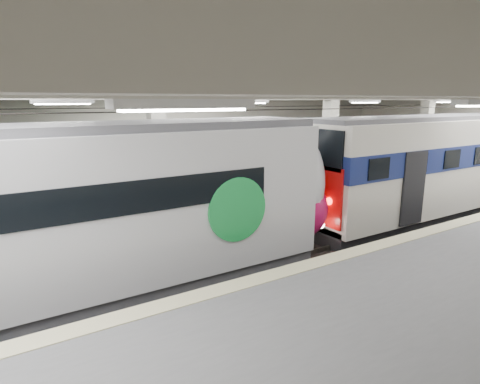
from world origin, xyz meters
TOP-DOWN VIEW (x-y plane):
  - station_hall at (0.00, -1.74)m, footprint 36.00×24.00m
  - modern_emu at (-4.80, -0.00)m, footprint 13.81×2.85m
  - older_rer at (8.08, 0.00)m, footprint 13.21×2.92m
  - far_train at (-6.51, 5.50)m, footprint 12.84×3.11m

SIDE VIEW (x-z plane):
  - far_train at x=-6.51m, z-range 0.07..4.19m
  - modern_emu at x=-4.80m, z-range -0.04..4.42m
  - older_rer at x=8.08m, z-range 0.11..4.48m
  - station_hall at x=0.00m, z-range 0.37..6.12m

